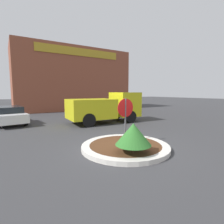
# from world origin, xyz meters

# --- Properties ---
(ground_plane) EXTENTS (120.00, 120.00, 0.00)m
(ground_plane) POSITION_xyz_m (0.00, 0.00, 0.00)
(ground_plane) COLOR #38383A
(traffic_island) EXTENTS (3.57, 3.57, 0.17)m
(traffic_island) POSITION_xyz_m (0.00, 0.00, 0.08)
(traffic_island) COLOR beige
(traffic_island) RESTS_ON ground_plane
(stop_sign) EXTENTS (0.80, 0.07, 2.05)m
(stop_sign) POSITION_xyz_m (0.34, 0.48, 1.42)
(stop_sign) COLOR #4C4C51
(stop_sign) RESTS_ON ground_plane
(island_shrub) EXTENTS (1.27, 1.27, 1.05)m
(island_shrub) POSITION_xyz_m (-0.33, -0.92, 0.84)
(island_shrub) COLOR brown
(island_shrub) RESTS_ON traffic_island
(utility_truck) EXTENTS (5.48, 2.57, 2.28)m
(utility_truck) POSITION_xyz_m (2.37, 5.83, 1.17)
(utility_truck) COLOR gold
(utility_truck) RESTS_ON ground_plane
(storefront_building) EXTENTS (14.52, 6.07, 7.86)m
(storefront_building) POSITION_xyz_m (3.92, 17.66, 3.93)
(storefront_building) COLOR brown
(storefront_building) RESTS_ON ground_plane
(parked_sedan_white) EXTENTS (2.29, 4.80, 1.29)m
(parked_sedan_white) POSITION_xyz_m (-3.89, 8.97, 0.67)
(parked_sedan_white) COLOR silver
(parked_sedan_white) RESTS_ON ground_plane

